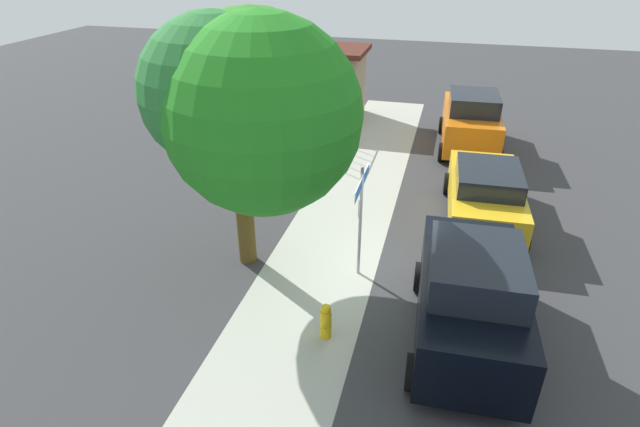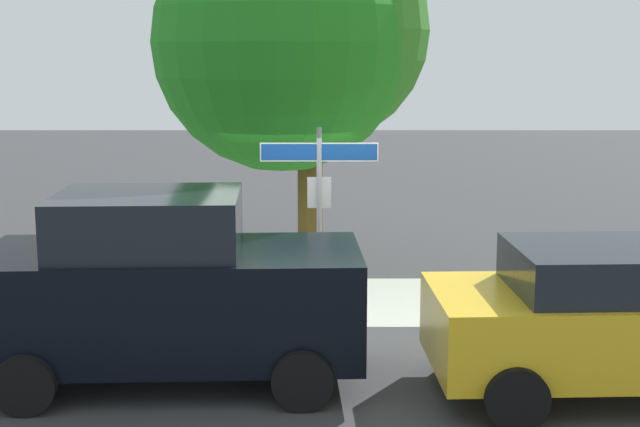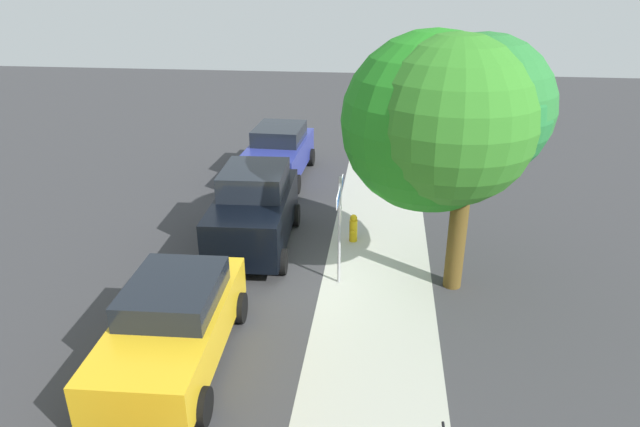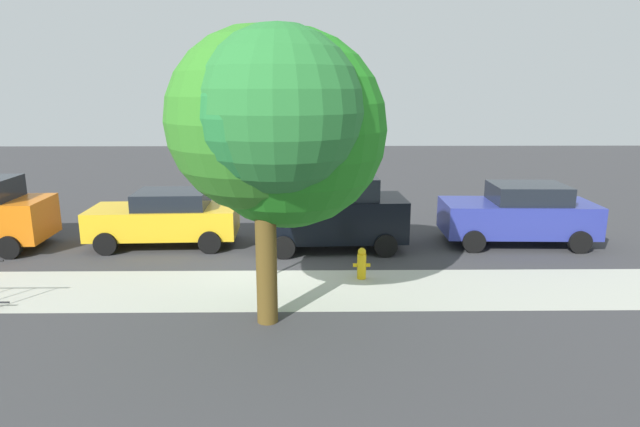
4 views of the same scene
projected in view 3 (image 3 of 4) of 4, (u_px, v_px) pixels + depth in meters
name	position (u px, v px, depth m)	size (l,w,h in m)	color
ground_plane	(323.00, 276.00, 13.38)	(60.00, 60.00, 0.00)	#38383A
sidewalk_strip	(374.00, 328.00, 11.42)	(24.00, 2.60, 0.00)	#AEAFA2
street_sign	(340.00, 210.00, 12.40)	(1.58, 0.07, 2.64)	#9EA0A5
shade_tree	(453.00, 118.00, 11.66)	(4.26, 4.48, 5.73)	brown
car_blue	(279.00, 152.00, 19.61)	(4.43, 2.17, 1.80)	navy
car_black	(254.00, 209.00, 14.49)	(4.20, 2.19, 2.12)	black
car_yellow	(173.00, 324.00, 10.13)	(4.30, 2.17, 1.62)	gold
fire_hydrant	(353.00, 228.00, 15.01)	(0.42, 0.22, 0.78)	yellow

